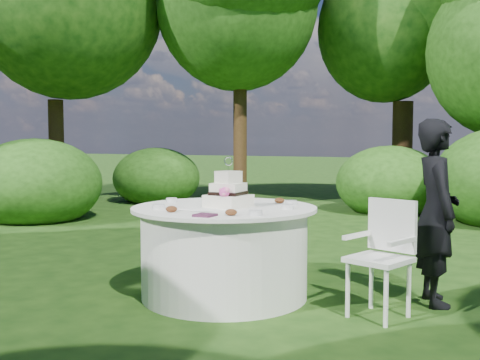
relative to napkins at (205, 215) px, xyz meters
The scene contains 9 objects.
ground 1.00m from the napkins, 106.19° to the left, with size 80.00×80.00×0.00m, color #17380F.
napkins is the anchor object (origin of this frame).
feather_plume 0.41m from the napkins, 145.31° to the left, with size 0.48×0.07×0.01m, color white.
guest 1.89m from the napkins, 39.97° to the left, with size 0.55×0.36×1.50m, color black.
table 0.74m from the napkins, 106.19° to the left, with size 1.56×1.56×0.77m.
cake 0.62m from the napkins, 102.59° to the left, with size 0.36×0.36×0.43m.
chair 1.38m from the napkins, 31.48° to the left, with size 0.50×0.50×0.88m.
votives 0.65m from the napkins, 101.84° to the left, with size 1.22×0.97×0.04m.
petal_cups 0.42m from the napkins, 93.09° to the left, with size 0.59×1.06×0.05m.
Camera 1 is at (2.30, -4.11, 1.32)m, focal length 42.00 mm.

